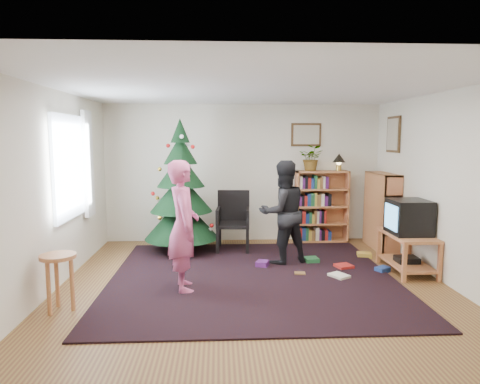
{
  "coord_description": "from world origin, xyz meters",
  "views": [
    {
      "loc": [
        -0.45,
        -5.3,
        1.89
      ],
      "look_at": [
        -0.13,
        0.94,
        1.1
      ],
      "focal_mm": 32.0,
      "sensor_mm": 36.0,
      "label": 1
    }
  ],
  "objects_px": {
    "picture_back": "(306,135)",
    "table_lamp": "(339,159)",
    "christmas_tree": "(181,197)",
    "stool": "(58,267)",
    "potted_plant": "(312,158)",
    "armchair": "(233,218)",
    "person_by_chair": "(283,212)",
    "crt_tv": "(409,217)",
    "tv_stand": "(407,249)",
    "bookshelf_right": "(382,210)",
    "picture_right": "(394,134)",
    "person_standing": "(183,226)",
    "bookshelf_back": "(321,205)"
  },
  "relations": [
    {
      "from": "picture_back",
      "to": "table_lamp",
      "type": "relative_size",
      "value": 1.77
    },
    {
      "from": "christmas_tree",
      "to": "stool",
      "type": "height_order",
      "value": "christmas_tree"
    },
    {
      "from": "potted_plant",
      "to": "armchair",
      "type": "bearing_deg",
      "value": -161.13
    },
    {
      "from": "christmas_tree",
      "to": "stool",
      "type": "distance_m",
      "value": 2.69
    },
    {
      "from": "christmas_tree",
      "to": "picture_back",
      "type": "bearing_deg",
      "value": 19.16
    },
    {
      "from": "person_by_chair",
      "to": "potted_plant",
      "type": "distance_m",
      "value": 1.71
    },
    {
      "from": "christmas_tree",
      "to": "crt_tv",
      "type": "relative_size",
      "value": 3.99
    },
    {
      "from": "christmas_tree",
      "to": "tv_stand",
      "type": "distance_m",
      "value": 3.56
    },
    {
      "from": "bookshelf_right",
      "to": "picture_right",
      "type": "bearing_deg",
      "value": -104.16
    },
    {
      "from": "bookshelf_right",
      "to": "crt_tv",
      "type": "xyz_separation_m",
      "value": [
        -0.12,
        -1.31,
        0.13
      ]
    },
    {
      "from": "crt_tv",
      "to": "bookshelf_right",
      "type": "bearing_deg",
      "value": 84.64
    },
    {
      "from": "person_standing",
      "to": "bookshelf_back",
      "type": "bearing_deg",
      "value": -54.98
    },
    {
      "from": "bookshelf_back",
      "to": "tv_stand",
      "type": "xyz_separation_m",
      "value": [
        0.79,
        -1.87,
        -0.34
      ]
    },
    {
      "from": "bookshelf_right",
      "to": "potted_plant",
      "type": "relative_size",
      "value": 2.8
    },
    {
      "from": "tv_stand",
      "to": "person_by_chair",
      "type": "bearing_deg",
      "value": 163.43
    },
    {
      "from": "bookshelf_right",
      "to": "bookshelf_back",
      "type": "bearing_deg",
      "value": 58.53
    },
    {
      "from": "stool",
      "to": "person_standing",
      "type": "bearing_deg",
      "value": 24.63
    },
    {
      "from": "bookshelf_back",
      "to": "person_by_chair",
      "type": "relative_size",
      "value": 0.83
    },
    {
      "from": "potted_plant",
      "to": "table_lamp",
      "type": "xyz_separation_m",
      "value": [
        0.5,
        0.0,
        -0.02
      ]
    },
    {
      "from": "picture_right",
      "to": "armchair",
      "type": "relative_size",
      "value": 0.6
    },
    {
      "from": "picture_right",
      "to": "person_by_chair",
      "type": "xyz_separation_m",
      "value": [
        -1.96,
        -0.77,
        -1.17
      ]
    },
    {
      "from": "armchair",
      "to": "person_by_chair",
      "type": "xyz_separation_m",
      "value": [
        0.72,
        -0.86,
        0.24
      ]
    },
    {
      "from": "bookshelf_back",
      "to": "table_lamp",
      "type": "bearing_deg",
      "value": 0.0
    },
    {
      "from": "picture_back",
      "to": "tv_stand",
      "type": "xyz_separation_m",
      "value": [
        1.07,
        -2.0,
        -1.62
      ]
    },
    {
      "from": "bookshelf_right",
      "to": "potted_plant",
      "type": "bearing_deg",
      "value": 63.36
    },
    {
      "from": "tv_stand",
      "to": "table_lamp",
      "type": "height_order",
      "value": "table_lamp"
    },
    {
      "from": "bookshelf_back",
      "to": "crt_tv",
      "type": "relative_size",
      "value": 2.35
    },
    {
      "from": "armchair",
      "to": "table_lamp",
      "type": "relative_size",
      "value": 3.22
    },
    {
      "from": "tv_stand",
      "to": "stool",
      "type": "distance_m",
      "value": 4.58
    },
    {
      "from": "crt_tv",
      "to": "person_standing",
      "type": "distance_m",
      "value": 3.16
    },
    {
      "from": "crt_tv",
      "to": "christmas_tree",
      "type": "bearing_deg",
      "value": 159.46
    },
    {
      "from": "tv_stand",
      "to": "potted_plant",
      "type": "bearing_deg",
      "value": 117.91
    },
    {
      "from": "person_standing",
      "to": "table_lamp",
      "type": "relative_size",
      "value": 5.25
    },
    {
      "from": "picture_right",
      "to": "bookshelf_right",
      "type": "distance_m",
      "value": 1.29
    },
    {
      "from": "bookshelf_right",
      "to": "person_by_chair",
      "type": "relative_size",
      "value": 0.83
    },
    {
      "from": "potted_plant",
      "to": "picture_right",
      "type": "bearing_deg",
      "value": -25.39
    },
    {
      "from": "bookshelf_back",
      "to": "crt_tv",
      "type": "distance_m",
      "value": 2.03
    },
    {
      "from": "table_lamp",
      "to": "picture_right",
      "type": "bearing_deg",
      "value": -38.44
    },
    {
      "from": "crt_tv",
      "to": "armchair",
      "type": "relative_size",
      "value": 0.55
    },
    {
      "from": "bookshelf_right",
      "to": "crt_tv",
      "type": "relative_size",
      "value": 2.35
    },
    {
      "from": "picture_right",
      "to": "christmas_tree",
      "type": "distance_m",
      "value": 3.69
    },
    {
      "from": "crt_tv",
      "to": "stool",
      "type": "relative_size",
      "value": 0.87
    },
    {
      "from": "bookshelf_back",
      "to": "stool",
      "type": "relative_size",
      "value": 2.04
    },
    {
      "from": "christmas_tree",
      "to": "bookshelf_back",
      "type": "xyz_separation_m",
      "value": [
        2.5,
        0.64,
        -0.26
      ]
    },
    {
      "from": "armchair",
      "to": "person_by_chair",
      "type": "distance_m",
      "value": 1.15
    },
    {
      "from": "christmas_tree",
      "to": "person_standing",
      "type": "xyz_separation_m",
      "value": [
        0.18,
        -1.8,
        -0.11
      ]
    },
    {
      "from": "picture_back",
      "to": "bookshelf_back",
      "type": "xyz_separation_m",
      "value": [
        0.28,
        -0.14,
        -1.29
      ]
    },
    {
      "from": "crt_tv",
      "to": "table_lamp",
      "type": "xyz_separation_m",
      "value": [
        -0.49,
        1.87,
        0.72
      ]
    },
    {
      "from": "armchair",
      "to": "potted_plant",
      "type": "height_order",
      "value": "potted_plant"
    },
    {
      "from": "bookshelf_back",
      "to": "table_lamp",
      "type": "distance_m",
      "value": 0.9
    }
  ]
}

